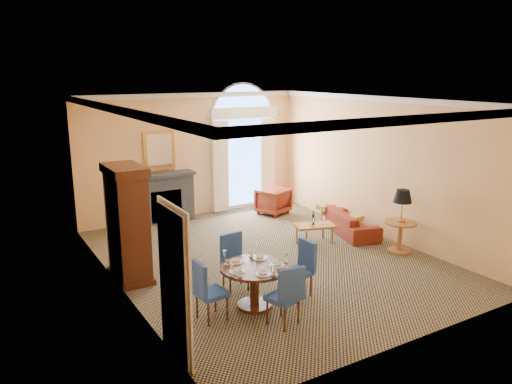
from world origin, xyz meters
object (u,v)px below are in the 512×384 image
side_table (401,214)px  sofa (350,222)px  dining_table (255,276)px  armchair (273,201)px  armoire (128,225)px  coffee_table (315,226)px

side_table → sofa: bearing=91.9°
dining_table → sofa: bearing=28.7°
armchair → side_table: 3.93m
armoire → side_table: (5.32, -1.55, -0.18)m
dining_table → coffee_table: bearing=35.9°
armchair → dining_table: bearing=33.7°
side_table → armoire: bearing=163.8°
armoire → coffee_table: 4.15m
armoire → dining_table: (1.38, -2.17, -0.49)m
armoire → coffee_table: bearing=-3.0°
coffee_table → side_table: size_ratio=0.72×
dining_table → armchair: 5.49m
sofa → side_table: side_table is taller
sofa → armchair: bearing=32.1°
side_table → armchair: bearing=100.8°
dining_table → armchair: (3.21, 4.45, -0.19)m
armoire → armchair: armoire is taller
sofa → side_table: bearing=-162.4°
sofa → coffee_table: 1.19m
armoire → side_table: bearing=-16.2°
dining_table → sofa: 4.44m
armoire → side_table: armoire is taller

